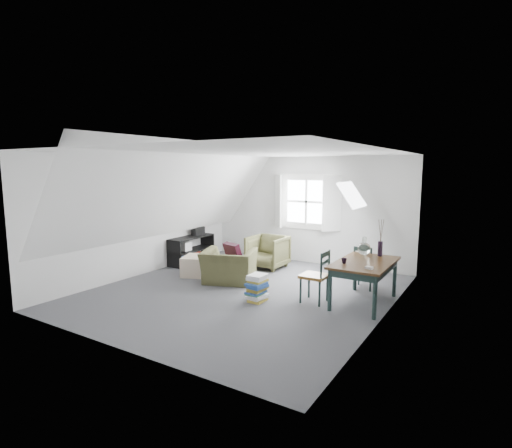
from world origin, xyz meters
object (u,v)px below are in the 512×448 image
Objects in this scene: dining_chair_far at (364,266)px; dining_chair_near at (316,275)px; magazine_stack at (257,288)px; dining_table at (365,267)px; media_shelf at (190,251)px; armchair_near at (229,282)px; armchair_far at (267,268)px; ottoman at (199,266)px.

dining_chair_far is 0.91× the size of dining_chair_near.
dining_chair_far is 1.80× the size of magazine_stack.
dining_table is 4.40m from media_shelf.
media_shelf reaches higher than magazine_stack.
dining_chair_far is (2.39, 0.99, 0.42)m from armchair_near.
armchair_near is 1.41m from armchair_far.
armchair_far is at bearing -112.40° from armchair_near.
dining_chair_near is (1.87, -1.61, 0.46)m from armchair_far.
dining_table is 0.80m from dining_chair_near.
dining_chair_near reaches higher than ottoman.
magazine_stack is at bearing -21.74° from ottoman.
armchair_far is 1.89m from media_shelf.
dining_chair_near reaches higher than dining_chair_far.
ottoman is 3.50m from dining_table.
media_shelf is 2.73× the size of magazine_stack.
armchair_far is 0.99× the size of dining_chair_far.
dining_chair_far reaches higher than armchair_near.
magazine_stack is (1.00, -2.07, 0.23)m from armchair_far.
dining_chair_near is at bearing -151.45° from dining_table.
armchair_far is 1.78× the size of magazine_stack.
media_shelf is (-3.65, 1.04, -0.18)m from dining_chair_near.
dining_chair_far reaches higher than dining_table.
dining_table reaches higher than magazine_stack.
armchair_far is (0.07, 1.41, 0.00)m from armchair_near.
armchair_near is 1.22× the size of dining_chair_far.
dining_chair_near is at bearing -40.50° from armchair_far.
magazine_stack is (1.91, -0.76, 0.02)m from ottoman.
armchair_far is at bearing 9.12° from dining_chair_far.
magazine_stack is (1.06, -0.67, 0.23)m from armchair_near.
media_shelf is at bearing -161.89° from armchair_far.
armchair_far is 2.51m from dining_chair_near.
armchair_near is 0.80× the size of media_shelf.
media_shelf is (-1.71, 0.84, 0.28)m from armchair_near.
magazine_stack is (-0.87, -0.46, -0.24)m from dining_chair_near.
dining_chair_far reaches higher than magazine_stack.
dining_chair_far is 2.13m from magazine_stack.
dining_table is 1.15× the size of media_shelf.
armchair_near is 1.62× the size of ottoman.
dining_chair_far is at bearing -177.30° from armchair_near.
dining_chair_near is 0.72× the size of media_shelf.
dining_chair_far is at bearing 15.45° from ottoman.
armchair_near is 2.70m from dining_table.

